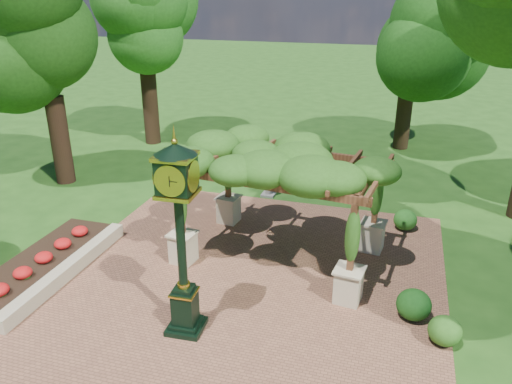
# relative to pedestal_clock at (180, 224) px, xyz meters

# --- Properties ---
(ground) EXTENTS (120.00, 120.00, 0.00)m
(ground) POSITION_rel_pedestal_clock_xyz_m (0.69, 0.64, -2.65)
(ground) COLOR #1E4714
(ground) RESTS_ON ground
(brick_plaza) EXTENTS (10.00, 12.00, 0.04)m
(brick_plaza) POSITION_rel_pedestal_clock_xyz_m (0.69, 1.64, -2.63)
(brick_plaza) COLOR brown
(brick_plaza) RESTS_ON ground
(border_wall) EXTENTS (0.35, 5.00, 0.40)m
(border_wall) POSITION_rel_pedestal_clock_xyz_m (-3.91, 1.14, -2.45)
(border_wall) COLOR #C6B793
(border_wall) RESTS_ON ground
(flower_bed) EXTENTS (1.50, 5.00, 0.36)m
(flower_bed) POSITION_rel_pedestal_clock_xyz_m (-4.81, 1.14, -2.47)
(flower_bed) COLOR red
(flower_bed) RESTS_ON ground
(pedestal_clock) EXTENTS (0.92, 0.92, 4.43)m
(pedestal_clock) POSITION_rel_pedestal_clock_xyz_m (0.00, 0.00, 0.00)
(pedestal_clock) COLOR black
(pedestal_clock) RESTS_ON brick_plaza
(pergola) EXTENTS (5.77, 4.03, 3.39)m
(pergola) POSITION_rel_pedestal_clock_xyz_m (1.19, 3.81, 0.13)
(pergola) COLOR beige
(pergola) RESTS_ON brick_plaza
(sundial) EXTENTS (0.48, 0.48, 0.85)m
(sundial) POSITION_rel_pedestal_clock_xyz_m (-0.29, 8.03, -2.28)
(sundial) COLOR gray
(sundial) RESTS_ON ground
(shrub_front) EXTENTS (0.87, 0.87, 0.64)m
(shrub_front) POSITION_rel_pedestal_clock_xyz_m (5.49, 1.14, -2.29)
(shrub_front) COLOR #2A5C1A
(shrub_front) RESTS_ON brick_plaza
(shrub_mid) EXTENTS (0.82, 0.82, 0.72)m
(shrub_mid) POSITION_rel_pedestal_clock_xyz_m (4.85, 1.87, -2.25)
(shrub_mid) COLOR #184914
(shrub_mid) RESTS_ON brick_plaza
(shrub_back) EXTENTS (0.93, 0.93, 0.65)m
(shrub_back) POSITION_rel_pedestal_clock_xyz_m (4.57, 6.54, -2.29)
(shrub_back) COLOR #25631C
(shrub_back) RESTS_ON brick_plaza
(tree_west_near) EXTENTS (3.98, 3.98, 8.73)m
(tree_west_near) POSITION_rel_pedestal_clock_xyz_m (-8.34, 7.13, 3.31)
(tree_west_near) COLOR #331E14
(tree_west_near) RESTS_ON ground
(tree_west_far) EXTENTS (4.17, 4.17, 8.95)m
(tree_west_far) POSITION_rel_pedestal_clock_xyz_m (-7.53, 12.91, 3.47)
(tree_west_far) COLOR #2F1E12
(tree_west_far) RESTS_ON ground
(tree_north) EXTENTS (4.84, 4.84, 7.48)m
(tree_north) POSITION_rel_pedestal_clock_xyz_m (4.18, 15.52, 2.49)
(tree_north) COLOR #2E2112
(tree_north) RESTS_ON ground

